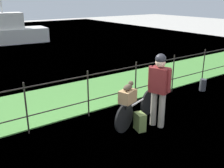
{
  "coord_description": "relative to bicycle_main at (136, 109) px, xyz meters",
  "views": [
    {
      "loc": [
        -2.91,
        -3.19,
        2.81
      ],
      "look_at": [
        0.36,
        1.4,
        0.9
      ],
      "focal_mm": 41.38,
      "sensor_mm": 36.0,
      "label": 1
    }
  ],
  "objects": [
    {
      "name": "terrier_dog",
      "position": [
        -0.35,
        -0.11,
        0.66
      ],
      "size": [
        0.32,
        0.22,
        0.18
      ],
      "color": "#4C3D2D",
      "rests_on": "wooden_crate"
    },
    {
      "name": "ground_plane",
      "position": [
        -0.71,
        -0.91,
        -0.35
      ],
      "size": [
        60.0,
        60.0,
        0.0
      ],
      "primitive_type": "plane",
      "color": "#B2ADA3"
    },
    {
      "name": "cyclist_person",
      "position": [
        0.3,
        -0.37,
        0.66
      ],
      "size": [
        0.37,
        0.52,
        1.68
      ],
      "color": "gray",
      "rests_on": "ground"
    },
    {
      "name": "iron_fence",
      "position": [
        -0.71,
        0.97,
        0.32
      ],
      "size": [
        18.04,
        0.04,
        1.17
      ],
      "color": "#28231E",
      "rests_on": "ground"
    },
    {
      "name": "bicycle_main",
      "position": [
        0.0,
        0.0,
        0.0
      ],
      "size": [
        1.64,
        0.58,
        0.66
      ],
      "color": "black",
      "rests_on": "ground"
    },
    {
      "name": "backpack_on_paving",
      "position": [
        -0.15,
        -0.3,
        -0.15
      ],
      "size": [
        0.24,
        0.31,
        0.4
      ],
      "primitive_type": "cube",
      "rotation": [
        0.0,
        0.0,
        4.5
      ],
      "color": "olive",
      "rests_on": "ground"
    },
    {
      "name": "wooden_crate",
      "position": [
        -0.37,
        -0.12,
        0.45
      ],
      "size": [
        0.43,
        0.36,
        0.28
      ],
      "primitive_type": "cube",
      "rotation": [
        0.0,
        0.0,
        0.32
      ],
      "color": "#A87F51",
      "rests_on": "bicycle_main"
    },
    {
      "name": "grass_strip",
      "position": [
        -0.71,
        2.31,
        -0.33
      ],
      "size": [
        27.0,
        2.4,
        0.03
      ],
      "primitive_type": "cube",
      "color": "#478438",
      "rests_on": "ground"
    },
    {
      "name": "mooring_bollard",
      "position": [
        3.14,
        0.47,
        -0.16
      ],
      "size": [
        0.2,
        0.2,
        0.38
      ],
      "primitive_type": "cylinder",
      "color": "#38383D",
      "rests_on": "ground"
    },
    {
      "name": "moored_boat_mid",
      "position": [
        0.4,
        13.17,
        0.34
      ],
      "size": [
        5.27,
        2.27,
        3.49
      ],
      "color": "silver",
      "rests_on": "ground"
    }
  ]
}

